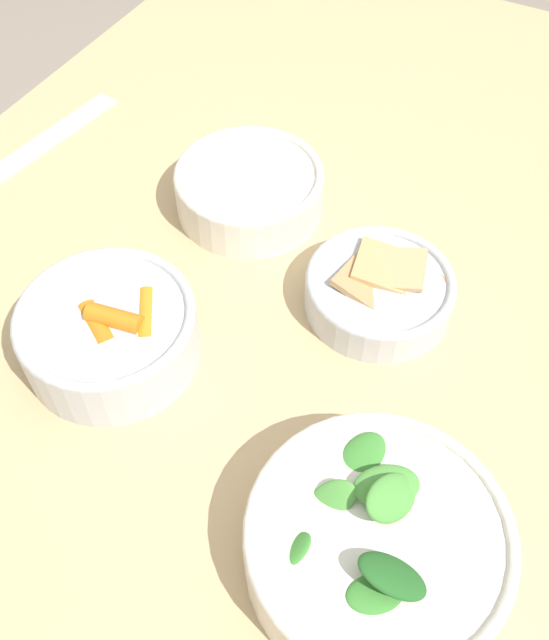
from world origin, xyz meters
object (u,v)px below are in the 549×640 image
(bowl_greens, at_px, (377,543))
(bowl_cookies, at_px, (380,289))
(ruler, at_px, (6,168))
(bowl_beans_hotdog, at_px, (250,190))
(bowl_carrots, at_px, (110,331))

(bowl_greens, distance_m, bowl_cookies, 0.26)
(bowl_greens, relative_size, ruler, 0.59)
(bowl_greens, distance_m, ruler, 0.60)
(bowl_beans_hotdog, distance_m, ruler, 0.30)
(bowl_beans_hotdog, bearing_deg, bowl_greens, -137.63)
(bowl_cookies, bearing_deg, ruler, 91.61)
(bowl_greens, xyz_separation_m, ruler, (0.23, 0.56, -0.03))
(bowl_beans_hotdog, xyz_separation_m, ruler, (-0.08, 0.28, -0.02))
(bowl_beans_hotdog, relative_size, bowl_cookies, 1.12)
(ruler, bearing_deg, bowl_greens, -111.89)
(bowl_greens, bearing_deg, bowl_cookies, 21.75)
(bowl_carrots, xyz_separation_m, bowl_greens, (-0.07, -0.29, -0.00))
(bowl_beans_hotdog, bearing_deg, ruler, 105.12)
(bowl_carrots, bearing_deg, ruler, 59.78)
(bowl_cookies, relative_size, ruler, 0.43)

